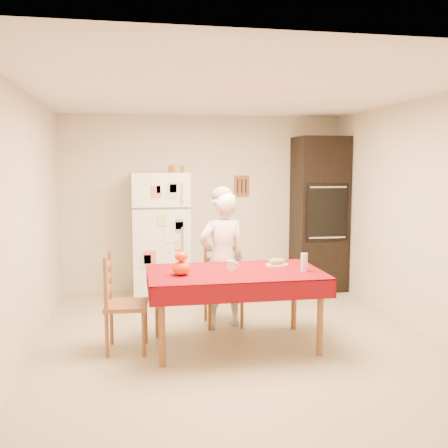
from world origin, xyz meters
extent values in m
plane|color=tan|center=(0.00, 0.00, 0.00)|extent=(4.50, 4.50, 0.00)
cube|color=beige|center=(0.00, 2.25, 1.25)|extent=(4.00, 0.02, 2.50)
cube|color=beige|center=(0.00, -2.25, 1.25)|extent=(4.00, 0.02, 2.50)
cube|color=beige|center=(-2.00, 0.00, 1.25)|extent=(0.02, 4.50, 2.50)
cube|color=beige|center=(2.00, 0.00, 1.25)|extent=(0.02, 4.50, 2.50)
cube|color=white|center=(0.00, 0.00, 2.50)|extent=(4.00, 4.50, 0.02)
cube|color=brown|center=(0.55, 2.23, 1.50)|extent=(0.22, 0.02, 0.30)
cube|color=white|center=(-0.65, 1.88, 0.85)|extent=(0.75, 0.70, 1.70)
cube|color=silver|center=(-0.39, 1.51, 1.45)|extent=(0.03, 0.03, 0.25)
cube|color=silver|center=(-0.39, 1.51, 0.70)|extent=(0.03, 0.03, 0.60)
cube|color=black|center=(1.63, 1.93, 1.10)|extent=(0.70, 0.60, 2.20)
cube|color=black|center=(1.63, 1.62, 1.15)|extent=(0.59, 0.02, 0.80)
cylinder|color=brown|center=(-0.78, -0.56, 0.35)|extent=(0.06, 0.06, 0.71)
cylinder|color=brown|center=(-0.78, 0.22, 0.35)|extent=(0.06, 0.06, 0.71)
cylinder|color=brown|center=(0.70, -0.56, 0.35)|extent=(0.06, 0.06, 0.71)
cylinder|color=brown|center=(0.70, 0.22, 0.35)|extent=(0.06, 0.06, 0.71)
cube|color=brown|center=(-0.04, -0.17, 0.73)|extent=(1.60, 0.90, 0.04)
cube|color=#600508|center=(-0.04, -0.17, 0.76)|extent=(1.70, 1.00, 0.01)
cylinder|color=brown|center=(-0.21, 0.35, 0.21)|extent=(0.04, 0.04, 0.43)
cylinder|color=brown|center=(-0.21, 0.69, 0.21)|extent=(0.04, 0.04, 0.43)
cylinder|color=brown|center=(0.15, 0.35, 0.21)|extent=(0.04, 0.04, 0.43)
cylinder|color=brown|center=(0.15, 0.69, 0.21)|extent=(0.04, 0.04, 0.43)
cube|color=brown|center=(-0.03, 0.52, 0.45)|extent=(0.42, 0.40, 0.04)
cube|color=brown|center=(-0.03, 0.69, 0.70)|extent=(0.36, 0.03, 0.50)
cylinder|color=brown|center=(-0.93, -0.29, 0.21)|extent=(0.04, 0.04, 0.43)
cylinder|color=brown|center=(-1.27, -0.26, 0.21)|extent=(0.04, 0.04, 0.43)
cylinder|color=brown|center=(-0.91, 0.07, 0.21)|extent=(0.04, 0.04, 0.43)
cylinder|color=brown|center=(-1.24, 0.10, 0.21)|extent=(0.04, 0.04, 0.43)
cube|color=brown|center=(-1.09, -0.10, 0.45)|extent=(0.43, 0.45, 0.04)
cube|color=brown|center=(-1.26, -0.08, 0.70)|extent=(0.06, 0.36, 0.50)
imported|color=silver|center=(-0.05, 0.46, 0.75)|extent=(0.62, 0.47, 1.51)
cylinder|color=white|center=(-0.07, -0.14, 0.81)|extent=(0.08, 0.08, 0.10)
ellipsoid|color=red|center=(-0.57, -0.26, 0.83)|extent=(0.18, 0.18, 0.13)
ellipsoid|color=#D45804|center=(-0.57, -0.26, 0.94)|extent=(0.12, 0.12, 0.09)
cylinder|color=silver|center=(0.63, -0.29, 0.85)|extent=(0.07, 0.07, 0.18)
cylinder|color=silver|center=(0.44, 0.01, 0.77)|extent=(0.24, 0.24, 0.02)
ellipsoid|color=tan|center=(0.44, 0.01, 0.81)|extent=(0.18, 0.10, 0.06)
cylinder|color=brown|center=(-0.51, 1.93, 1.75)|extent=(0.05, 0.05, 0.10)
cylinder|color=#94601A|center=(-0.47, 1.93, 1.75)|extent=(0.05, 0.05, 0.10)
cylinder|color=#98631B|center=(-0.34, 1.93, 1.75)|extent=(0.05, 0.05, 0.10)
camera|label=1|loc=(-0.99, -4.88, 1.79)|focal=40.00mm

